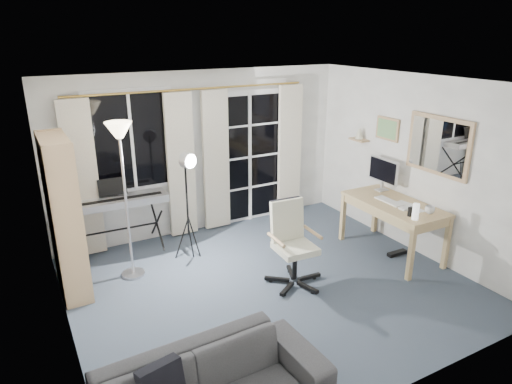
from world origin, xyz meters
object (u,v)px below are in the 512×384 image
torchiere_lamp (121,155)px  mug (430,209)px  monitor (383,171)px  desk (394,209)px  keyboard_piano (115,203)px  office_chair (291,235)px  bookshelf (62,222)px  studio_light (188,173)px

torchiere_lamp → mug: size_ratio=15.85×
monitor → desk: bearing=-112.9°
keyboard_piano → desk: keyboard_piano is taller
desk → monitor: (0.20, 0.45, 0.38)m
keyboard_piano → desk: bearing=-26.1°
torchiere_lamp → keyboard_piano: size_ratio=1.41×
desk → office_chair: bearing=178.6°
monitor → mug: monitor is taller
bookshelf → mug: (4.10, -1.60, -0.07)m
studio_light → desk: size_ratio=1.07×
office_chair → monitor: (1.80, 0.39, 0.43)m
studio_light → office_chair: 1.53m
studio_light → desk: 2.78m
torchiere_lamp → desk: bearing=-18.6°
studio_light → bookshelf: bearing=158.1°
studio_light → monitor: bearing=-40.1°
torchiere_lamp → desk: 3.57m
torchiere_lamp → keyboard_piano: 1.04m
mug → office_chair: bearing=161.8°
bookshelf → monitor: 4.25m
torchiere_lamp → monitor: torchiere_lamp is taller
keyboard_piano → mug: size_ratio=11.27×
monitor → mug: bearing=-95.1°
studio_light → torchiere_lamp: bearing=160.2°
office_chair → keyboard_piano: bearing=138.0°
bookshelf → desk: bearing=-15.8°
keyboard_piano → mug: keyboard_piano is taller
keyboard_piano → monitor: 3.72m
torchiere_lamp → monitor: size_ratio=3.61×
torchiere_lamp → office_chair: (1.67, -1.04, -0.97)m
bookshelf → torchiere_lamp: (0.73, 0.01, 0.69)m
bookshelf → torchiere_lamp: 1.00m
bookshelf → office_chair: bearing=-23.8°
studio_light → mug: size_ratio=12.22×
torchiere_lamp → desk: torchiere_lamp is taller
mug → monitor: bearing=84.2°
studio_light → mug: bearing=-58.1°
bookshelf → torchiere_lamp: size_ratio=0.95×
bookshelf → monitor: (4.20, -0.65, 0.15)m
studio_light → mug: studio_light is taller
torchiere_lamp → office_chair: torchiere_lamp is taller
keyboard_piano → monitor: (3.48, -1.30, 0.28)m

